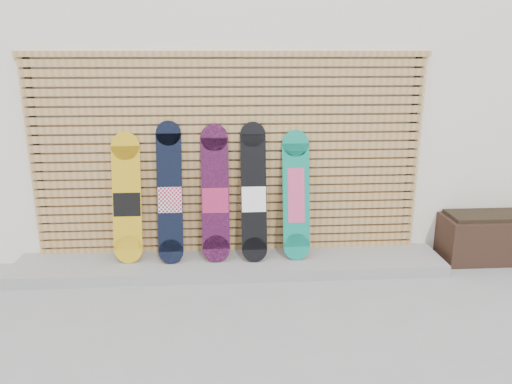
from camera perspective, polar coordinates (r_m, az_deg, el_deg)
ground at (r=4.90m, az=-0.98°, el=-12.07°), size 80.00×80.00×0.00m
building at (r=7.87m, az=1.39°, el=12.22°), size 12.00×5.00×3.60m
concrete_step at (r=5.48m, az=-2.92°, el=-8.23°), size 4.60×0.70×0.12m
slat_wall at (r=5.41m, az=-3.14°, el=4.23°), size 4.26×0.08×2.29m
planter_box at (r=6.27m, az=25.70°, el=-4.63°), size 1.21×0.51×0.55m
snowboard_0 at (r=5.42m, az=-14.54°, el=-0.77°), size 0.30×0.31×1.36m
snowboard_1 at (r=5.32m, az=-9.83°, el=-0.20°), size 0.26×0.37×1.48m
snowboard_2 at (r=5.30m, az=-4.68°, el=-0.29°), size 0.29×0.36×1.44m
snowboard_3 at (r=5.29m, az=-0.26°, el=-0.15°), size 0.27×0.38×1.46m
snowboard_4 at (r=5.36m, az=4.60°, el=-0.38°), size 0.29×0.35×1.36m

